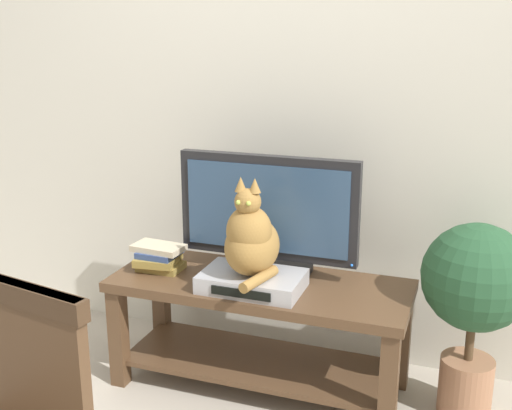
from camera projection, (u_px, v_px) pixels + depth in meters
back_wall at (309, 69)px, 2.96m from camera, size 7.00×0.12×2.80m
tv_stand at (260, 315)px, 2.83m from camera, size 1.31×0.51×0.51m
tv at (268, 214)px, 2.81m from camera, size 0.82×0.20×0.54m
media_box at (252, 281)px, 2.69m from camera, size 0.43×0.28×0.07m
cat at (251, 239)px, 2.63m from camera, size 0.23×0.37×0.43m
book_stack at (159, 257)px, 2.91m from camera, size 0.24×0.20×0.12m
potted_plant at (475, 292)px, 2.56m from camera, size 0.44×0.44×0.84m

